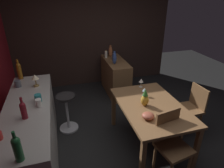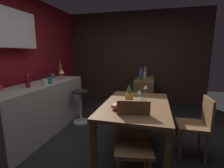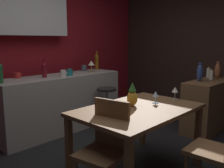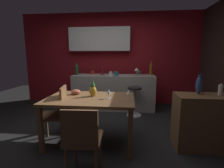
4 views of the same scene
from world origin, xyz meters
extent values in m
plane|color=black|center=(0.00, 0.00, 0.00)|extent=(9.00, 9.00, 0.00)
cube|color=maroon|center=(0.00, 2.10, 1.30)|extent=(5.20, 0.10, 2.60)
cube|color=white|center=(-0.30, 1.98, 1.85)|extent=(1.70, 0.32, 0.64)
cube|color=brown|center=(-0.08, -0.26, 0.72)|extent=(1.37, 0.90, 0.04)
cube|color=brown|center=(-0.71, 0.14, 0.35)|extent=(0.06, 0.06, 0.70)
cube|color=brown|center=(0.56, 0.14, 0.35)|extent=(0.06, 0.06, 0.70)
cube|color=brown|center=(-0.71, -0.66, 0.35)|extent=(0.06, 0.06, 0.70)
cube|color=brown|center=(0.56, -0.66, 0.35)|extent=(0.06, 0.06, 0.70)
cube|color=#B2ADA3|center=(0.13, 1.48, 0.45)|extent=(2.10, 0.60, 0.90)
cube|color=brown|center=(1.79, -0.27, 0.41)|extent=(1.10, 0.44, 0.82)
cube|color=brown|center=(-0.69, -0.31, 0.43)|extent=(0.46, 0.46, 0.04)
cube|color=brown|center=(-0.51, -0.28, 0.67)|extent=(0.10, 0.38, 0.48)
cylinder|color=brown|center=(-0.82, -0.49, 0.21)|extent=(0.04, 0.04, 0.41)
cylinder|color=brown|center=(-0.87, -0.18, 0.21)|extent=(0.04, 0.04, 0.41)
cylinder|color=brown|center=(-0.50, -0.44, 0.21)|extent=(0.04, 0.04, 0.41)
cylinder|color=brown|center=(-0.56, -0.12, 0.21)|extent=(0.04, 0.04, 0.41)
cube|color=brown|center=(0.02, -1.03, 0.46)|extent=(0.42, 0.42, 0.04)
cube|color=brown|center=(0.03, -1.21, 0.66)|extent=(0.38, 0.05, 0.40)
cylinder|color=brown|center=(-0.14, -0.87, 0.22)|extent=(0.04, 0.04, 0.44)
cylinder|color=brown|center=(0.18, -0.86, 0.22)|extent=(0.04, 0.04, 0.44)
cylinder|color=brown|center=(-0.13, -1.19, 0.22)|extent=(0.04, 0.04, 0.44)
cylinder|color=brown|center=(0.19, -1.18, 0.22)|extent=(0.04, 0.04, 0.44)
cylinder|color=#262323|center=(0.67, 0.96, 0.67)|extent=(0.32, 0.32, 0.04)
cylinder|color=silver|center=(0.67, 0.96, 0.33)|extent=(0.04, 0.04, 0.65)
cylinder|color=silver|center=(0.67, 0.96, 0.01)|extent=(0.34, 0.34, 0.03)
cylinder|color=silver|center=(0.22, -0.28, 0.74)|extent=(0.07, 0.07, 0.00)
cylinder|color=silver|center=(0.22, -0.28, 0.78)|extent=(0.01, 0.01, 0.08)
cone|color=silver|center=(0.22, -0.28, 0.85)|extent=(0.07, 0.07, 0.06)
cylinder|color=silver|center=(0.53, -0.35, 0.74)|extent=(0.07, 0.07, 0.00)
cylinder|color=silver|center=(0.53, -0.35, 0.79)|extent=(0.01, 0.01, 0.09)
cone|color=silver|center=(0.53, -0.35, 0.87)|extent=(0.08, 0.08, 0.06)
ellipsoid|color=gold|center=(-0.06, -0.16, 0.82)|extent=(0.12, 0.12, 0.17)
cone|color=#2D6B28|center=(-0.06, -0.16, 0.96)|extent=(0.08, 0.08, 0.10)
ellipsoid|color=#9E4C38|center=(-0.38, -0.06, 0.78)|extent=(0.17, 0.17, 0.08)
cylinder|color=#1E592D|center=(-0.83, 1.44, 1.01)|extent=(0.08, 0.08, 0.22)
sphere|color=#1E592D|center=(-0.83, 1.44, 1.12)|extent=(0.08, 0.08, 0.08)
cylinder|color=#1E592D|center=(-0.83, 1.44, 1.18)|extent=(0.03, 0.03, 0.08)
cylinder|color=maroon|center=(-0.15, 1.47, 0.99)|extent=(0.07, 0.07, 0.18)
sphere|color=maroon|center=(-0.15, 1.47, 1.08)|extent=(0.07, 0.07, 0.07)
cylinder|color=maroon|center=(-0.15, 1.47, 1.14)|extent=(0.03, 0.03, 0.08)
cylinder|color=#8C5114|center=(1.11, 1.67, 1.02)|extent=(0.08, 0.08, 0.25)
sphere|color=#8C5114|center=(1.11, 1.67, 1.15)|extent=(0.08, 0.08, 0.08)
cylinder|color=#8C5114|center=(1.11, 1.67, 1.21)|extent=(0.04, 0.04, 0.08)
cylinder|color=teal|center=(0.21, 1.33, 0.95)|extent=(0.09, 0.09, 0.11)
torus|color=teal|center=(0.27, 1.33, 0.96)|extent=(0.05, 0.01, 0.05)
cylinder|color=red|center=(-0.47, 1.70, 0.94)|extent=(0.09, 0.09, 0.08)
torus|color=red|center=(-0.41, 1.70, 0.95)|extent=(0.05, 0.01, 0.05)
cylinder|color=white|center=(0.08, 1.32, 0.95)|extent=(0.08, 0.08, 0.11)
torus|color=white|center=(0.13, 1.32, 0.96)|extent=(0.05, 0.01, 0.05)
cylinder|color=#515660|center=(0.79, 1.67, 0.95)|extent=(0.09, 0.09, 0.11)
torus|color=#515660|center=(0.84, 1.67, 0.96)|extent=(0.05, 0.01, 0.05)
cylinder|color=#A58447|center=(0.72, 1.39, 0.91)|extent=(0.08, 0.08, 0.02)
cylinder|color=#A58447|center=(0.72, 1.39, 0.97)|extent=(0.02, 0.02, 0.11)
cone|color=beige|center=(0.72, 1.39, 1.07)|extent=(0.11, 0.11, 0.08)
cylinder|color=white|center=(1.85, -0.26, 0.90)|extent=(0.06, 0.06, 0.16)
ellipsoid|color=yellow|center=(1.85, -0.26, 0.99)|extent=(0.01, 0.01, 0.03)
ellipsoid|color=#334C8C|center=(1.58, -0.18, 0.96)|extent=(0.09, 0.09, 0.27)
cylinder|color=#334C8C|center=(1.58, -0.18, 1.10)|extent=(0.05, 0.05, 0.02)
camera|label=1|loc=(-2.30, 1.00, 2.29)|focal=31.13mm
camera|label=2|loc=(-2.30, -0.49, 1.44)|focal=26.19mm
camera|label=3|loc=(-2.14, -1.83, 1.46)|focal=39.79mm
camera|label=4|loc=(0.51, -2.70, 1.38)|focal=26.06mm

